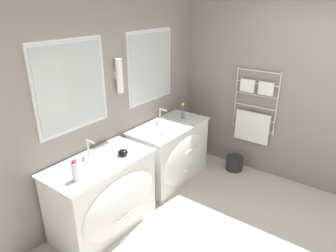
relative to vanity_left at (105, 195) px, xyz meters
name	(u,v)px	position (x,y,z in m)	size (l,w,h in m)	color
wall_back	(115,97)	(0.62, 0.39, 0.89)	(4.82, 0.16, 2.60)	gray
wall_right	(267,87)	(2.25, -0.89, 0.87)	(0.13, 4.43, 2.60)	gray
vanity_left	(105,195)	(0.00, 0.00, 0.00)	(1.16, 0.67, 0.83)	white
vanity_right	(172,152)	(1.25, 0.00, 0.00)	(1.16, 0.67, 0.83)	white
faucet_left	(89,149)	(0.00, 0.19, 0.51)	(0.17, 0.13, 0.21)	silver
faucet_right	(161,116)	(1.25, 0.19, 0.51)	(0.17, 0.13, 0.21)	silver
toiletry_bottle	(75,171)	(-0.37, -0.06, 0.51)	(0.07, 0.07, 0.21)	silver
amenity_bowl	(123,152)	(0.25, -0.07, 0.44)	(0.11, 0.11, 0.07)	black
flower_vase	(183,112)	(1.56, 0.03, 0.50)	(0.05, 0.05, 0.24)	teal
soap_dish	(164,132)	(0.97, -0.08, 0.42)	(0.10, 0.07, 0.04)	white
waste_bin	(234,163)	(2.03, -0.62, -0.31)	(0.25, 0.25, 0.21)	#282626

